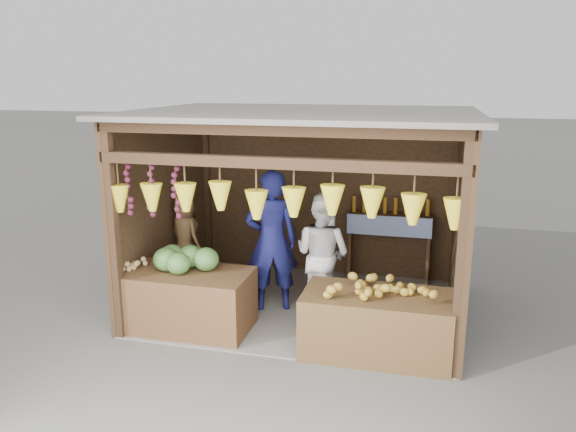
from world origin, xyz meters
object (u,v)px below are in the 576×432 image
Objects in this scene: counter_right at (376,324)px; vendor_seated at (185,235)px; man_standing at (272,241)px; counter_left at (186,300)px; woman_standing at (322,255)px.

vendor_seated is (-2.85, 1.21, 0.52)m from counter_right.
counter_left is at bearing 23.10° from man_standing.
woman_standing is at bearing 160.79° from man_standing.
man_standing is at bearing 148.07° from counter_right.
man_standing reaches higher than counter_right.
man_standing reaches higher than vendor_seated.
vendor_seated reaches higher than counter_right.
woman_standing reaches higher than vendor_seated.
counter_right is 1.46× the size of vendor_seated.
vendor_seated is (-2.05, 0.26, 0.06)m from woman_standing.
man_standing is at bearing 44.21° from counter_left.
man_standing is 1.40m from vendor_seated.
counter_left is at bearing 143.44° from vendor_seated.
vendor_seated is (-1.37, 0.29, -0.08)m from man_standing.
counter_left is 1.83m from woman_standing.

